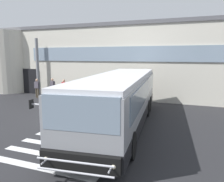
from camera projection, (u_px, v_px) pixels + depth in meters
ground_plane at (76, 117)px, 13.74m from camera, size 80.00×90.00×0.02m
bay_paint_stripes at (67, 147)px, 9.16m from camera, size 4.40×3.96×0.01m
terminal_building at (125, 60)px, 24.23m from camera, size 25.75×13.80×6.38m
entry_support_column at (38, 67)px, 20.89m from camera, size 0.28×0.28×5.24m
bus_main_foreground at (120, 101)px, 11.69m from camera, size 3.95×11.66×2.70m
passenger_near_column at (37, 87)px, 19.80m from camera, size 0.59×0.38×1.68m
passenger_by_doorway at (53, 87)px, 20.22m from camera, size 0.59×0.27×1.68m
passenger_at_curb_edge at (64, 88)px, 19.33m from camera, size 0.56×0.33×1.68m
safety_bollard_yellow at (93, 98)px, 17.22m from camera, size 0.18×0.18×0.90m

